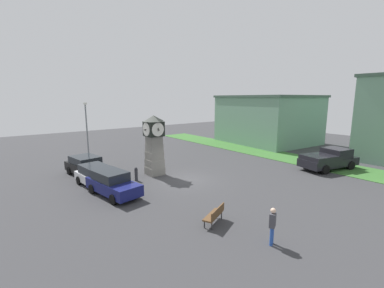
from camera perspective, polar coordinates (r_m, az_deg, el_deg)
ground_plane at (r=20.33m, az=-1.57°, el=-8.04°), size 73.11×73.11×0.00m
clock_tower at (r=21.44m, az=-8.42°, el=-0.02°), size 1.75×1.79×4.97m
bollard_near_tower at (r=20.51m, az=-12.30°, el=-6.49°), size 0.24×0.24×1.08m
bollard_mid_row at (r=20.73m, az=-16.72°, el=-6.72°), size 0.24×0.24×0.95m
car_navy_sedan at (r=23.13m, az=-22.34°, el=-4.50°), size 4.70×2.71×1.57m
car_near_tower at (r=20.13m, az=-20.52°, el=-6.60°), size 4.23×2.24×1.52m
car_by_building at (r=17.92m, az=-17.24°, el=-8.32°), size 4.53×2.46×1.60m
pickup_truck at (r=26.24m, az=28.11°, el=-2.96°), size 3.33×5.75×1.85m
bench at (r=13.59m, az=5.12°, el=-15.27°), size 1.14×1.68×0.90m
pedestrian_near_bench at (r=12.16m, az=17.45°, el=-16.57°), size 0.39×0.46×1.70m
street_lamp_near_road at (r=29.56m, az=-22.37°, el=3.76°), size 0.50×0.24×5.90m
warehouse_blue_far at (r=38.69m, az=16.41°, el=5.35°), size 12.97×11.32×6.72m
grass_verge_far at (r=29.82m, az=20.05°, el=-2.70°), size 43.86×4.43×0.04m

